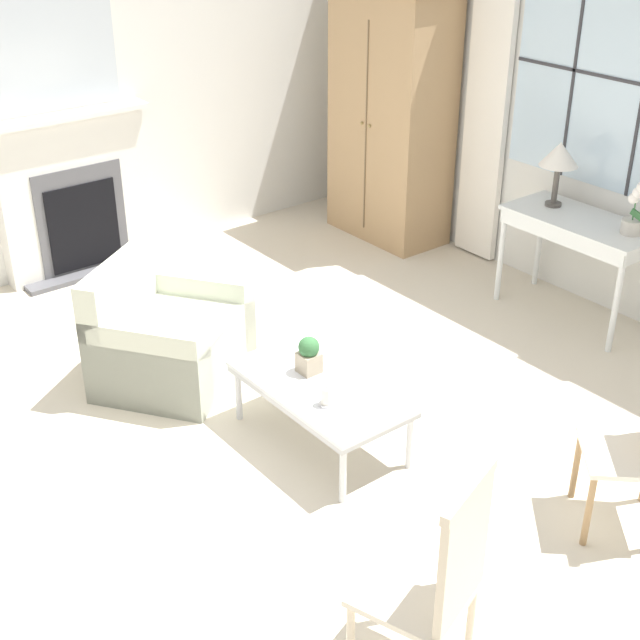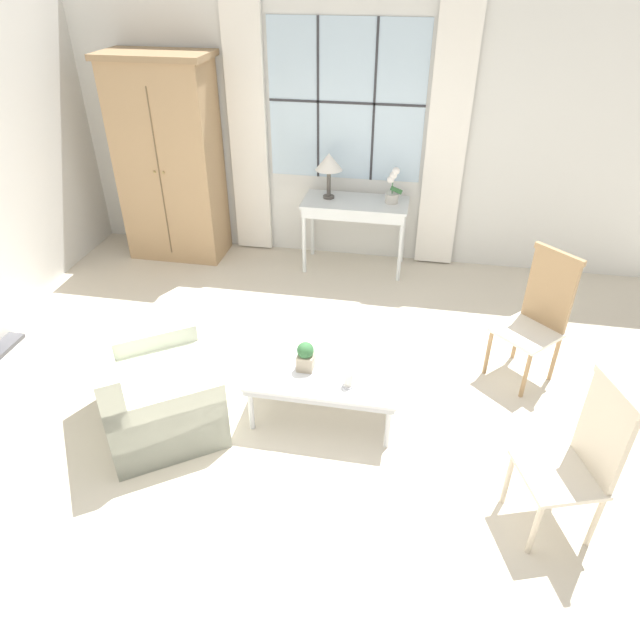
{
  "view_description": "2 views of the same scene",
  "coord_description": "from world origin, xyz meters",
  "px_view_note": "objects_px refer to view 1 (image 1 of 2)",
  "views": [
    {
      "loc": [
        3.75,
        -2.57,
        3.18
      ],
      "look_at": [
        0.26,
        0.18,
        0.81
      ],
      "focal_mm": 50.0,
      "sensor_mm": 36.0,
      "label": 1
    },
    {
      "loc": [
        0.89,
        -3.14,
        3.06
      ],
      "look_at": [
        0.25,
        0.2,
        0.85
      ],
      "focal_mm": 32.0,
      "sensor_mm": 36.0,
      "label": 2
    }
  ],
  "objects_px": {
    "potted_orchid": "(634,213)",
    "pillar_candle": "(327,397)",
    "console_table": "(581,230)",
    "accent_chair_wooden": "(440,575)",
    "fireplace": "(73,182)",
    "armchair_upholstered": "(169,337)",
    "armoire": "(391,115)",
    "potted_plant_small": "(309,354)",
    "table_lamp": "(559,156)",
    "coffee_table": "(321,390)"
  },
  "relations": [
    {
      "from": "fireplace",
      "to": "potted_orchid",
      "type": "height_order",
      "value": "fireplace"
    },
    {
      "from": "fireplace",
      "to": "armchair_upholstered",
      "type": "relative_size",
      "value": 1.77
    },
    {
      "from": "console_table",
      "to": "fireplace",
      "type": "bearing_deg",
      "value": -140.37
    },
    {
      "from": "accent_chair_wooden",
      "to": "coffee_table",
      "type": "bearing_deg",
      "value": 157.35
    },
    {
      "from": "accent_chair_wooden",
      "to": "potted_plant_small",
      "type": "height_order",
      "value": "accent_chair_wooden"
    },
    {
      "from": "coffee_table",
      "to": "potted_plant_small",
      "type": "distance_m",
      "value": 0.22
    },
    {
      "from": "accent_chair_wooden",
      "to": "pillar_candle",
      "type": "relative_size",
      "value": 8.62
    },
    {
      "from": "potted_orchid",
      "to": "armchair_upholstered",
      "type": "xyz_separation_m",
      "value": [
        -1.5,
        -2.86,
        -0.65
      ]
    },
    {
      "from": "fireplace",
      "to": "accent_chair_wooden",
      "type": "xyz_separation_m",
      "value": [
        4.86,
        -0.65,
        -0.18
      ]
    },
    {
      "from": "table_lamp",
      "to": "pillar_candle",
      "type": "bearing_deg",
      "value": -76.96
    },
    {
      "from": "coffee_table",
      "to": "table_lamp",
      "type": "bearing_deg",
      "value": 99.36
    },
    {
      "from": "armchair_upholstered",
      "to": "accent_chair_wooden",
      "type": "bearing_deg",
      "value": -7.4
    },
    {
      "from": "table_lamp",
      "to": "pillar_candle",
      "type": "relative_size",
      "value": 3.89
    },
    {
      "from": "armoire",
      "to": "coffee_table",
      "type": "relative_size",
      "value": 1.98
    },
    {
      "from": "fireplace",
      "to": "coffee_table",
      "type": "relative_size",
      "value": 2.01
    },
    {
      "from": "console_table",
      "to": "potted_plant_small",
      "type": "distance_m",
      "value": 2.49
    },
    {
      "from": "armoire",
      "to": "accent_chair_wooden",
      "type": "xyz_separation_m",
      "value": [
        3.85,
        -3.2,
        -0.52
      ]
    },
    {
      "from": "accent_chair_wooden",
      "to": "pillar_candle",
      "type": "distance_m",
      "value": 1.57
    },
    {
      "from": "potted_orchid",
      "to": "table_lamp",
      "type": "bearing_deg",
      "value": 179.17
    },
    {
      "from": "console_table",
      "to": "potted_orchid",
      "type": "height_order",
      "value": "potted_orchid"
    },
    {
      "from": "accent_chair_wooden",
      "to": "potted_plant_small",
      "type": "bearing_deg",
      "value": 158.26
    },
    {
      "from": "armoire",
      "to": "pillar_candle",
      "type": "xyz_separation_m",
      "value": [
        2.39,
        -2.62,
        -0.65
      ]
    },
    {
      "from": "fireplace",
      "to": "console_table",
      "type": "distance_m",
      "value": 4.01
    },
    {
      "from": "fireplace",
      "to": "potted_orchid",
      "type": "distance_m",
      "value": 4.33
    },
    {
      "from": "console_table",
      "to": "potted_plant_small",
      "type": "relative_size",
      "value": 4.87
    },
    {
      "from": "potted_orchid",
      "to": "pillar_candle",
      "type": "distance_m",
      "value": 2.7
    },
    {
      "from": "potted_orchid",
      "to": "armchair_upholstered",
      "type": "relative_size",
      "value": 0.3
    },
    {
      "from": "console_table",
      "to": "accent_chair_wooden",
      "type": "bearing_deg",
      "value": -61.08
    },
    {
      "from": "potted_orchid",
      "to": "pillar_candle",
      "type": "height_order",
      "value": "potted_orchid"
    },
    {
      "from": "potted_orchid",
      "to": "accent_chair_wooden",
      "type": "height_order",
      "value": "potted_orchid"
    },
    {
      "from": "potted_orchid",
      "to": "coffee_table",
      "type": "bearing_deg",
      "value": -95.93
    },
    {
      "from": "coffee_table",
      "to": "potted_plant_small",
      "type": "bearing_deg",
      "value": 169.15
    },
    {
      "from": "armchair_upholstered",
      "to": "accent_chair_wooden",
      "type": "distance_m",
      "value": 2.93
    },
    {
      "from": "fireplace",
      "to": "armchair_upholstered",
      "type": "distance_m",
      "value": 2.04
    },
    {
      "from": "potted_orchid",
      "to": "pillar_candle",
      "type": "bearing_deg",
      "value": -91.46
    },
    {
      "from": "accent_chair_wooden",
      "to": "potted_plant_small",
      "type": "relative_size",
      "value": 4.65
    },
    {
      "from": "potted_plant_small",
      "to": "armoire",
      "type": "bearing_deg",
      "value": 129.54
    },
    {
      "from": "potted_plant_small",
      "to": "pillar_candle",
      "type": "distance_m",
      "value": 0.38
    },
    {
      "from": "table_lamp",
      "to": "potted_plant_small",
      "type": "relative_size",
      "value": 2.1
    },
    {
      "from": "armoire",
      "to": "accent_chair_wooden",
      "type": "relative_size",
      "value": 2.04
    },
    {
      "from": "armchair_upholstered",
      "to": "console_table",
      "type": "bearing_deg",
      "value": 68.4
    },
    {
      "from": "potted_orchid",
      "to": "pillar_candle",
      "type": "xyz_separation_m",
      "value": [
        -0.07,
        -2.66,
        -0.48
      ]
    },
    {
      "from": "potted_orchid",
      "to": "coffee_table",
      "type": "relative_size",
      "value": 0.34
    },
    {
      "from": "console_table",
      "to": "coffee_table",
      "type": "xyz_separation_m",
      "value": [
        0.12,
        -2.52,
        -0.33
      ]
    },
    {
      "from": "armoire",
      "to": "potted_plant_small",
      "type": "bearing_deg",
      "value": -50.46
    },
    {
      "from": "armchair_upholstered",
      "to": "armoire",
      "type": "bearing_deg",
      "value": 108.75
    },
    {
      "from": "fireplace",
      "to": "table_lamp",
      "type": "distance_m",
      "value": 3.83
    },
    {
      "from": "armchair_upholstered",
      "to": "accent_chair_wooden",
      "type": "xyz_separation_m",
      "value": [
        2.89,
        -0.38,
        0.3
      ]
    },
    {
      "from": "potted_plant_small",
      "to": "armchair_upholstered",
      "type": "bearing_deg",
      "value": -162.57
    },
    {
      "from": "accent_chair_wooden",
      "to": "coffee_table",
      "type": "distance_m",
      "value": 1.8
    }
  ]
}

